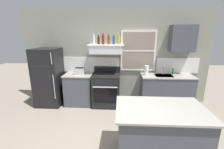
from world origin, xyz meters
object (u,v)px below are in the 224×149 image
object	(u,v)px
stove_range	(106,90)
bottle_red_label_wine	(103,40)
kitchen_island	(159,133)
bottle_amber_wine	(109,40)
bottle_clear_tall	(94,39)
toaster	(79,71)
bottle_brown_stout	(99,40)
refrigerator	(49,77)
bottle_blue_liqueur	(114,40)
paper_towel_roll	(146,70)
bottle_champagne_gold_foil	(119,40)
dish_soap_bottle	(173,71)

from	to	relation	value
stove_range	bottle_red_label_wine	xyz separation A→B (m)	(-0.08, 0.04, 1.41)
stove_range	kitchen_island	bearing A→B (deg)	-61.72
bottle_amber_wine	bottle_clear_tall	bearing A→B (deg)	178.00
toaster	bottle_amber_wine	size ratio (longest dim) A/B	1.08
bottle_clear_tall	bottle_brown_stout	distance (m)	0.13
bottle_red_label_wine	bottle_amber_wine	distance (m)	0.15
refrigerator	bottle_amber_wine	bearing A→B (deg)	3.56
bottle_amber_wine	bottle_blue_liqueur	distance (m)	0.15
bottle_blue_liqueur	paper_towel_roll	bearing A→B (deg)	-6.41
bottle_brown_stout	kitchen_island	bearing A→B (deg)	-58.75
paper_towel_roll	kitchen_island	size ratio (longest dim) A/B	0.19
bottle_brown_stout	paper_towel_roll	bearing A→B (deg)	-3.98
bottle_champagne_gold_foil	stove_range	bearing A→B (deg)	-166.39
toaster	bottle_clear_tall	distance (m)	0.97
bottle_champagne_gold_foil	bottle_red_label_wine	bearing A→B (deg)	-174.54
stove_range	kitchen_island	size ratio (longest dim) A/B	0.78
bottle_blue_liqueur	bottle_red_label_wine	bearing A→B (deg)	-161.02
toaster	stove_range	xyz separation A→B (m)	(0.76, -0.00, -0.54)
refrigerator	kitchen_island	world-z (taller)	refrigerator
bottle_brown_stout	bottle_red_label_wine	size ratio (longest dim) A/B	0.82
bottle_blue_liqueur	toaster	bearing A→B (deg)	-171.82
bottle_red_label_wine	dish_soap_bottle	world-z (taller)	bottle_red_label_wine
toaster	bottle_clear_tall	bearing A→B (deg)	12.94
kitchen_island	refrigerator	bearing A→B (deg)	144.68
bottle_champagne_gold_foil	bottle_brown_stout	bearing A→B (deg)	175.19
refrigerator	bottle_blue_liqueur	world-z (taller)	bottle_blue_liqueur
bottle_clear_tall	bottle_amber_wine	xyz separation A→B (m)	(0.40, -0.01, -0.02)
bottle_blue_liqueur	kitchen_island	world-z (taller)	bottle_blue_liqueur
refrigerator	bottle_champagne_gold_foil	world-z (taller)	bottle_champagne_gold_foil
bottle_red_label_wine	bottle_amber_wine	xyz separation A→B (m)	(0.15, 0.04, -0.01)
paper_towel_roll	bottle_champagne_gold_foil	bearing A→B (deg)	176.62
bottle_red_label_wine	paper_towel_roll	bearing A→B (deg)	-0.26
bottle_clear_tall	bottle_brown_stout	xyz separation A→B (m)	(0.13, 0.03, -0.03)
bottle_amber_wine	kitchen_island	distance (m)	2.64
bottle_red_label_wine	bottle_brown_stout	bearing A→B (deg)	146.94
bottle_clear_tall	bottle_red_label_wine	size ratio (longest dim) A/B	1.03
bottle_brown_stout	bottle_amber_wine	distance (m)	0.28
refrigerator	bottle_clear_tall	xyz separation A→B (m)	(1.31, 0.12, 1.06)
stove_range	dish_soap_bottle	distance (m)	1.96
stove_range	bottle_amber_wine	xyz separation A→B (m)	(0.07, 0.08, 1.40)
stove_range	toaster	bearing A→B (deg)	179.85
stove_range	bottle_red_label_wine	world-z (taller)	bottle_red_label_wine
refrigerator	bottle_blue_liqueur	size ratio (longest dim) A/B	6.17
bottle_brown_stout	bottle_champagne_gold_foil	distance (m)	0.56
bottle_brown_stout	bottle_champagne_gold_foil	world-z (taller)	bottle_champagne_gold_foil
refrigerator	bottle_champagne_gold_foil	xyz separation A→B (m)	(1.99, 0.11, 1.05)
toaster	kitchen_island	xyz separation A→B (m)	(1.79, -1.93, -0.55)
dish_soap_bottle	bottle_brown_stout	bearing A→B (deg)	-179.79
bottle_amber_wine	dish_soap_bottle	size ratio (longest dim) A/B	1.52
bottle_champagne_gold_foil	paper_towel_roll	xyz separation A→B (m)	(0.77, -0.05, -0.82)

